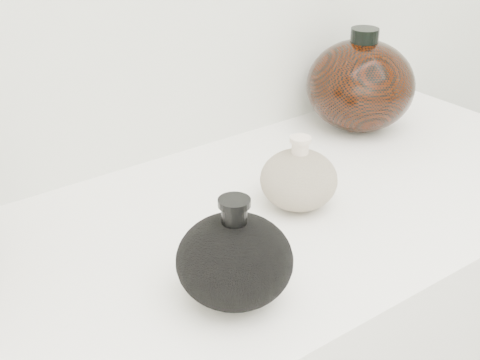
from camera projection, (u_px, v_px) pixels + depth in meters
black_gourd_vase at (235, 260)px, 0.75m from camera, size 0.14×0.14×0.13m
cream_gourd_vase at (299, 179)px, 0.95m from camera, size 0.14×0.14×0.11m
right_round_pot at (360, 85)px, 1.19m from camera, size 0.24×0.24×0.18m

